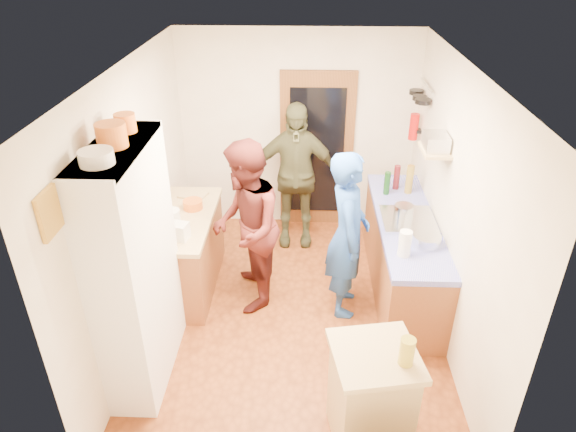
# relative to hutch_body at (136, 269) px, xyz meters

# --- Properties ---
(floor) EXTENTS (3.00, 4.00, 0.02)m
(floor) POSITION_rel_hutch_body_xyz_m (1.30, 0.80, -1.11)
(floor) COLOR brown
(floor) RESTS_ON ground
(ceiling) EXTENTS (3.00, 4.00, 0.02)m
(ceiling) POSITION_rel_hutch_body_xyz_m (1.30, 0.80, 1.51)
(ceiling) COLOR silver
(ceiling) RESTS_ON ground
(wall_back) EXTENTS (3.00, 0.02, 2.60)m
(wall_back) POSITION_rel_hutch_body_xyz_m (1.30, 2.81, 0.20)
(wall_back) COLOR silver
(wall_back) RESTS_ON ground
(wall_front) EXTENTS (3.00, 0.02, 2.60)m
(wall_front) POSITION_rel_hutch_body_xyz_m (1.30, -1.21, 0.20)
(wall_front) COLOR silver
(wall_front) RESTS_ON ground
(wall_left) EXTENTS (0.02, 4.00, 2.60)m
(wall_left) POSITION_rel_hutch_body_xyz_m (-0.21, 0.80, 0.20)
(wall_left) COLOR silver
(wall_left) RESTS_ON ground
(wall_right) EXTENTS (0.02, 4.00, 2.60)m
(wall_right) POSITION_rel_hutch_body_xyz_m (2.81, 0.80, 0.20)
(wall_right) COLOR silver
(wall_right) RESTS_ON ground
(door_frame) EXTENTS (0.95, 0.06, 2.10)m
(door_frame) POSITION_rel_hutch_body_xyz_m (1.55, 2.77, -0.05)
(door_frame) COLOR brown
(door_frame) RESTS_ON ground
(door_glass) EXTENTS (0.70, 0.02, 1.70)m
(door_glass) POSITION_rel_hutch_body_xyz_m (1.55, 2.74, -0.05)
(door_glass) COLOR black
(door_glass) RESTS_ON door_frame
(hutch_body) EXTENTS (0.40, 1.20, 2.20)m
(hutch_body) POSITION_rel_hutch_body_xyz_m (0.00, 0.00, 0.00)
(hutch_body) COLOR white
(hutch_body) RESTS_ON ground
(hutch_top_shelf) EXTENTS (0.40, 1.14, 0.04)m
(hutch_top_shelf) POSITION_rel_hutch_body_xyz_m (0.00, 0.00, 1.08)
(hutch_top_shelf) COLOR white
(hutch_top_shelf) RESTS_ON hutch_body
(plate_stack) EXTENTS (0.24, 0.24, 0.10)m
(plate_stack) POSITION_rel_hutch_body_xyz_m (0.00, -0.33, 1.15)
(plate_stack) COLOR white
(plate_stack) RESTS_ON hutch_top_shelf
(orange_pot_a) EXTENTS (0.22, 0.22, 0.18)m
(orange_pot_a) POSITION_rel_hutch_body_xyz_m (0.00, -0.01, 1.19)
(orange_pot_a) COLOR orange
(orange_pot_a) RESTS_ON hutch_top_shelf
(orange_pot_b) EXTENTS (0.17, 0.17, 0.15)m
(orange_pot_b) POSITION_rel_hutch_body_xyz_m (0.00, 0.30, 1.17)
(orange_pot_b) COLOR orange
(orange_pot_b) RESTS_ON hutch_top_shelf
(left_counter_base) EXTENTS (0.60, 1.40, 0.85)m
(left_counter_base) POSITION_rel_hutch_body_xyz_m (0.10, 1.25, -0.68)
(left_counter_base) COLOR brown
(left_counter_base) RESTS_ON ground
(left_counter_top) EXTENTS (0.64, 1.44, 0.05)m
(left_counter_top) POSITION_rel_hutch_body_xyz_m (0.10, 1.25, -0.23)
(left_counter_top) COLOR tan
(left_counter_top) RESTS_ON left_counter_base
(toaster) EXTENTS (0.25, 0.20, 0.17)m
(toaster) POSITION_rel_hutch_body_xyz_m (0.15, 0.82, -0.12)
(toaster) COLOR white
(toaster) RESTS_ON left_counter_top
(kettle) EXTENTS (0.19, 0.19, 0.19)m
(kettle) POSITION_rel_hutch_body_xyz_m (0.05, 1.04, -0.10)
(kettle) COLOR white
(kettle) RESTS_ON left_counter_top
(orange_bowl) EXTENTS (0.23, 0.23, 0.10)m
(orange_bowl) POSITION_rel_hutch_body_xyz_m (0.18, 1.44, -0.15)
(orange_bowl) COLOR orange
(orange_bowl) RESTS_ON left_counter_top
(chopping_board) EXTENTS (0.35, 0.29, 0.02)m
(chopping_board) POSITION_rel_hutch_body_xyz_m (0.12, 1.74, -0.19)
(chopping_board) COLOR tan
(chopping_board) RESTS_ON left_counter_top
(right_counter_base) EXTENTS (0.60, 2.20, 0.84)m
(right_counter_base) POSITION_rel_hutch_body_xyz_m (2.50, 1.30, -0.68)
(right_counter_base) COLOR brown
(right_counter_base) RESTS_ON ground
(right_counter_top) EXTENTS (0.62, 2.22, 0.06)m
(right_counter_top) POSITION_rel_hutch_body_xyz_m (2.50, 1.30, -0.23)
(right_counter_top) COLOR #070DBD
(right_counter_top) RESTS_ON right_counter_base
(hob) EXTENTS (0.55, 0.58, 0.04)m
(hob) POSITION_rel_hutch_body_xyz_m (2.50, 1.24, -0.18)
(hob) COLOR silver
(hob) RESTS_ON right_counter_top
(pot_on_hob) EXTENTS (0.20, 0.20, 0.13)m
(pot_on_hob) POSITION_rel_hutch_body_xyz_m (2.45, 1.28, -0.09)
(pot_on_hob) COLOR silver
(pot_on_hob) RESTS_ON hob
(bottle_a) EXTENTS (0.08, 0.08, 0.27)m
(bottle_a) POSITION_rel_hutch_body_xyz_m (2.35, 1.88, -0.06)
(bottle_a) COLOR #143F14
(bottle_a) RESTS_ON right_counter_top
(bottle_b) EXTENTS (0.09, 0.09, 0.29)m
(bottle_b) POSITION_rel_hutch_body_xyz_m (2.48, 2.02, -0.05)
(bottle_b) COLOR #591419
(bottle_b) RESTS_ON right_counter_top
(bottle_c) EXTENTS (0.10, 0.10, 0.34)m
(bottle_c) POSITION_rel_hutch_body_xyz_m (2.61, 1.92, -0.03)
(bottle_c) COLOR olive
(bottle_c) RESTS_ON right_counter_top
(paper_towel) EXTENTS (0.13, 0.13, 0.26)m
(paper_towel) POSITION_rel_hutch_body_xyz_m (2.35, 0.60, -0.07)
(paper_towel) COLOR white
(paper_towel) RESTS_ON right_counter_top
(mixing_bowl) EXTENTS (0.32, 0.32, 0.11)m
(mixing_bowl) POSITION_rel_hutch_body_xyz_m (2.60, 0.79, -0.15)
(mixing_bowl) COLOR silver
(mixing_bowl) RESTS_ON right_counter_top
(island_base) EXTENTS (0.64, 0.64, 0.86)m
(island_base) POSITION_rel_hutch_body_xyz_m (1.95, -0.71, -0.67)
(island_base) COLOR tan
(island_base) RESTS_ON ground
(island_top) EXTENTS (0.72, 0.72, 0.05)m
(island_top) POSITION_rel_hutch_body_xyz_m (1.95, -0.71, -0.22)
(island_top) COLOR tan
(island_top) RESTS_ON island_base
(cutting_board) EXTENTS (0.39, 0.34, 0.02)m
(cutting_board) POSITION_rel_hutch_body_xyz_m (1.89, -0.67, -0.21)
(cutting_board) COLOR white
(cutting_board) RESTS_ON island_top
(oil_jar) EXTENTS (0.13, 0.13, 0.22)m
(oil_jar) POSITION_rel_hutch_body_xyz_m (2.14, -0.80, -0.08)
(oil_jar) COLOR #AD9E2D
(oil_jar) RESTS_ON island_top
(pan_rail) EXTENTS (0.02, 0.65, 0.02)m
(pan_rail) POSITION_rel_hutch_body_xyz_m (2.76, 2.33, 0.95)
(pan_rail) COLOR silver
(pan_rail) RESTS_ON wall_right
(pan_hang_a) EXTENTS (0.18, 0.18, 0.05)m
(pan_hang_a) POSITION_rel_hutch_body_xyz_m (2.70, 2.15, 0.82)
(pan_hang_a) COLOR black
(pan_hang_a) RESTS_ON pan_rail
(pan_hang_b) EXTENTS (0.16, 0.16, 0.05)m
(pan_hang_b) POSITION_rel_hutch_body_xyz_m (2.70, 2.35, 0.80)
(pan_hang_b) COLOR black
(pan_hang_b) RESTS_ON pan_rail
(pan_hang_c) EXTENTS (0.17, 0.17, 0.05)m
(pan_hang_c) POSITION_rel_hutch_body_xyz_m (2.70, 2.55, 0.81)
(pan_hang_c) COLOR black
(pan_hang_c) RESTS_ON pan_rail
(wall_shelf) EXTENTS (0.26, 0.42, 0.03)m
(wall_shelf) POSITION_rel_hutch_body_xyz_m (2.67, 1.25, 0.60)
(wall_shelf) COLOR tan
(wall_shelf) RESTS_ON wall_right
(radio) EXTENTS (0.23, 0.30, 0.15)m
(radio) POSITION_rel_hutch_body_xyz_m (2.67, 1.25, 0.69)
(radio) COLOR silver
(radio) RESTS_ON wall_shelf
(ext_bracket) EXTENTS (0.06, 0.10, 0.04)m
(ext_bracket) POSITION_rel_hutch_body_xyz_m (2.77, 2.50, 0.35)
(ext_bracket) COLOR black
(ext_bracket) RESTS_ON wall_right
(fire_extinguisher) EXTENTS (0.11, 0.11, 0.32)m
(fire_extinguisher) POSITION_rel_hutch_body_xyz_m (2.71, 2.50, 0.40)
(fire_extinguisher) COLOR red
(fire_extinguisher) RESTS_ON wall_right
(picture_frame) EXTENTS (0.03, 0.25, 0.30)m
(picture_frame) POSITION_rel_hutch_body_xyz_m (-0.18, -0.75, 0.95)
(picture_frame) COLOR gold
(picture_frame) RESTS_ON wall_left
(person_hob) EXTENTS (0.45, 0.67, 1.80)m
(person_hob) POSITION_rel_hutch_body_xyz_m (1.88, 0.92, -0.20)
(person_hob) COLOR #224BA3
(person_hob) RESTS_ON ground
(person_left) EXTENTS (0.79, 0.97, 1.85)m
(person_left) POSITION_rel_hutch_body_xyz_m (0.84, 1.05, -0.18)
(person_left) COLOR #4C1A17
(person_left) RESTS_ON ground
(person_back) EXTENTS (1.09, 0.45, 1.86)m
(person_back) POSITION_rel_hutch_body_xyz_m (1.29, 2.26, -0.17)
(person_back) COLOR #3D3E25
(person_back) RESTS_ON ground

